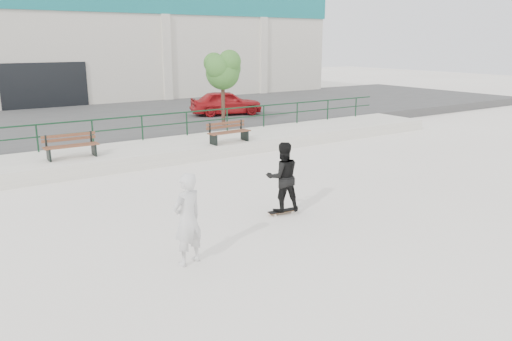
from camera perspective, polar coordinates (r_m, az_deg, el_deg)
ground at (r=11.40m, az=2.74°, el=-8.25°), size 120.00×120.00×0.00m
ledge at (r=19.45m, az=-14.10°, el=1.73°), size 30.00×3.00×0.50m
parking_strip at (r=27.48m, az=-20.20°, el=4.93°), size 60.00×14.00×0.50m
railing at (r=20.47m, az=-15.52°, el=5.10°), size 28.00×0.06×1.03m
commercial_building at (r=40.91m, az=-25.64°, el=13.38°), size 44.20×16.33×8.00m
bench_left at (r=18.37m, az=-20.40°, el=2.64°), size 1.82×0.56×0.84m
bench_right at (r=19.92m, az=-3.17°, el=4.38°), size 1.82×0.62×0.83m
tree at (r=24.04m, az=-3.80°, el=11.51°), size 2.00×1.77×3.55m
red_car at (r=27.63m, az=-3.44°, el=7.75°), size 4.17×2.56×1.33m
skateboard at (r=13.20m, az=3.02°, el=-4.67°), size 0.80×0.28×0.09m
standing_skater at (r=12.92m, az=3.07°, el=-0.73°), size 1.06×0.93×1.83m
seated_skater at (r=10.12m, az=-7.85°, el=-5.53°), size 0.80×0.63×1.92m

